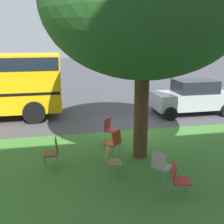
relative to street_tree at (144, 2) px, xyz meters
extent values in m
plane|color=#424247|center=(-0.52, -2.64, -4.56)|extent=(80.00, 80.00, 0.00)
cube|color=#3D752D|center=(-0.52, 0.56, -4.56)|extent=(48.00, 6.00, 0.01)
cylinder|color=brown|center=(0.00, 0.00, -2.96)|extent=(0.44, 0.44, 3.19)
ellipsoid|color=#2D6B28|center=(0.00, 0.00, 0.01)|extent=(5.77, 5.77, 4.27)
cube|color=#ADA393|center=(-0.05, 1.71, -4.12)|extent=(0.57, 0.57, 0.04)
cube|color=#ADA393|center=(0.10, 1.81, -3.88)|extent=(0.30, 0.38, 0.40)
cylinder|color=gray|center=(-0.29, 1.76, -4.35)|extent=(0.02, 0.02, 0.42)
cylinder|color=gray|center=(-0.09, 1.47, -4.35)|extent=(0.02, 0.02, 0.42)
cylinder|color=gray|center=(-0.01, 1.96, -4.35)|extent=(0.02, 0.02, 0.42)
cylinder|color=gray|center=(0.19, 1.66, -4.35)|extent=(0.02, 0.02, 0.42)
cube|color=#B7332D|center=(-0.20, 2.48, -4.12)|extent=(0.50, 0.51, 0.04)
cube|color=#B7332D|center=(-0.03, 2.43, -3.88)|extent=(0.19, 0.41, 0.40)
cylinder|color=gray|center=(-0.32, 2.70, -4.35)|extent=(0.02, 0.02, 0.42)
cylinder|color=gray|center=(-0.41, 2.35, -4.35)|extent=(0.02, 0.02, 0.42)
cylinder|color=gray|center=(0.01, 2.61, -4.35)|extent=(0.02, 0.02, 0.42)
cylinder|color=gray|center=(-0.09, 2.26, -4.35)|extent=(0.02, 0.02, 0.42)
cube|color=#B7332D|center=(0.64, -1.32, -4.12)|extent=(0.58, 0.58, 0.04)
cube|color=#B7332D|center=(0.77, -1.44, -3.88)|extent=(0.34, 0.35, 0.40)
cylinder|color=gray|center=(0.64, -1.07, -4.35)|extent=(0.02, 0.02, 0.42)
cylinder|color=gray|center=(0.39, -1.33, -4.35)|extent=(0.02, 0.02, 0.42)
cylinder|color=gray|center=(0.89, -1.30, -4.35)|extent=(0.02, 0.02, 0.42)
cylinder|color=gray|center=(0.64, -1.57, -4.35)|extent=(0.02, 0.02, 0.42)
cube|color=brown|center=(2.75, 0.29, -4.12)|extent=(0.40, 0.42, 0.04)
cube|color=brown|center=(2.57, 0.29, -3.88)|extent=(0.09, 0.40, 0.40)
cylinder|color=gray|center=(2.92, 0.11, -4.35)|extent=(0.02, 0.02, 0.42)
cylinder|color=gray|center=(2.92, 0.47, -4.35)|extent=(0.02, 0.02, 0.42)
cylinder|color=gray|center=(2.58, 0.11, -4.35)|extent=(0.02, 0.02, 0.42)
cylinder|color=gray|center=(2.58, 0.47, -4.35)|extent=(0.02, 0.02, 0.42)
cube|color=#C64C1E|center=(0.88, -0.15, -4.12)|extent=(0.58, 0.58, 0.04)
cube|color=#C64C1E|center=(0.76, -0.01, -3.88)|extent=(0.36, 0.33, 0.40)
cylinder|color=gray|center=(0.85, -0.39, -4.35)|extent=(0.02, 0.02, 0.42)
cylinder|color=gray|center=(1.12, -0.16, -4.35)|extent=(0.02, 0.02, 0.42)
cylinder|color=gray|center=(0.63, -0.13, -4.35)|extent=(0.02, 0.02, 0.42)
cylinder|color=gray|center=(0.90, 0.10, -4.35)|extent=(0.02, 0.02, 0.42)
cube|color=olive|center=(1.12, 1.22, -4.12)|extent=(0.42, 0.44, 0.04)
cube|color=olive|center=(1.30, 1.21, -3.88)|extent=(0.10, 0.40, 0.40)
cylinder|color=gray|center=(0.96, 1.40, -4.35)|extent=(0.02, 0.02, 0.42)
cylinder|color=gray|center=(0.94, 1.05, -4.35)|extent=(0.02, 0.02, 0.42)
cylinder|color=gray|center=(1.30, 1.39, -4.35)|extent=(0.02, 0.02, 0.42)
cylinder|color=gray|center=(1.28, 1.03, -4.35)|extent=(0.02, 0.02, 0.42)
cube|color=#ADB2B7|center=(-3.91, -4.31, -3.88)|extent=(3.70, 1.64, 0.76)
cube|color=#1E232B|center=(-4.06, -4.31, -3.23)|extent=(1.90, 1.44, 0.64)
cylinder|color=black|center=(-2.51, -3.44, -4.26)|extent=(0.60, 0.18, 0.60)
cylinder|color=black|center=(-2.51, -5.18, -4.26)|extent=(0.60, 0.18, 0.60)
cylinder|color=black|center=(-5.31, -5.18, -4.26)|extent=(0.60, 0.18, 0.60)
cylinder|color=black|center=(3.45, -4.24, -4.08)|extent=(0.96, 0.28, 0.96)
cylinder|color=black|center=(3.45, -6.76, -4.08)|extent=(0.96, 0.28, 0.96)
camera|label=1|loc=(2.55, 7.86, -0.90)|focal=44.96mm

